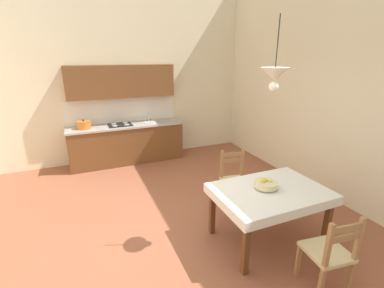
{
  "coord_description": "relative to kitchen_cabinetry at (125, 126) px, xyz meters",
  "views": [
    {
      "loc": [
        -1.09,
        -3.1,
        2.41
      ],
      "look_at": [
        0.45,
        0.53,
        1.1
      ],
      "focal_mm": 25.25,
      "sensor_mm": 36.0,
      "label": 1
    }
  ],
  "objects": [
    {
      "name": "wall_right",
      "position": [
        3.04,
        -3.01,
        1.25
      ],
      "size": [
        0.12,
        7.17,
        4.22
      ],
      "primitive_type": "cube",
      "color": "beige",
      "rests_on": "ground_plane"
    },
    {
      "name": "kitchen_cabinetry",
      "position": [
        0.0,
        0.0,
        0.0
      ],
      "size": [
        2.55,
        0.63,
        2.2
      ],
      "color": "brown",
      "rests_on": "ground_plane"
    },
    {
      "name": "dining_chair_camera_side",
      "position": [
        1.28,
        -4.55,
        -0.41
      ],
      "size": [
        0.47,
        0.47,
        0.93
      ],
      "color": "#D1BC89",
      "rests_on": "ground_plane"
    },
    {
      "name": "wall_back",
      "position": [
        0.15,
        0.33,
        1.25
      ],
      "size": [
        6.25,
        0.12,
        4.22
      ],
      "primitive_type": "cube",
      "color": "beige",
      "rests_on": "ground_plane"
    },
    {
      "name": "dining_chair_kitchen_side",
      "position": [
        1.29,
        -2.67,
        -0.41
      ],
      "size": [
        0.49,
        0.49,
        0.93
      ],
      "color": "#D1BC89",
      "rests_on": "ground_plane"
    },
    {
      "name": "pendant_lamp",
      "position": [
        1.11,
        -3.64,
        1.34
      ],
      "size": [
        0.32,
        0.32,
        0.81
      ],
      "color": "black"
    },
    {
      "name": "dining_table",
      "position": [
        1.22,
        -3.64,
        -0.22
      ],
      "size": [
        1.44,
        1.01,
        0.75
      ],
      "color": "brown",
      "rests_on": "ground_plane"
    },
    {
      "name": "ground_plane",
      "position": [
        0.15,
        -3.01,
        -0.91
      ],
      "size": [
        6.25,
        7.17,
        0.1
      ],
      "primitive_type": "cube",
      "color": "#99563D"
    },
    {
      "name": "fruit_bowl",
      "position": [
        1.18,
        -3.58,
        -0.04
      ],
      "size": [
        0.3,
        0.3,
        0.12
      ],
      "color": "beige",
      "rests_on": "dining_table"
    }
  ]
}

